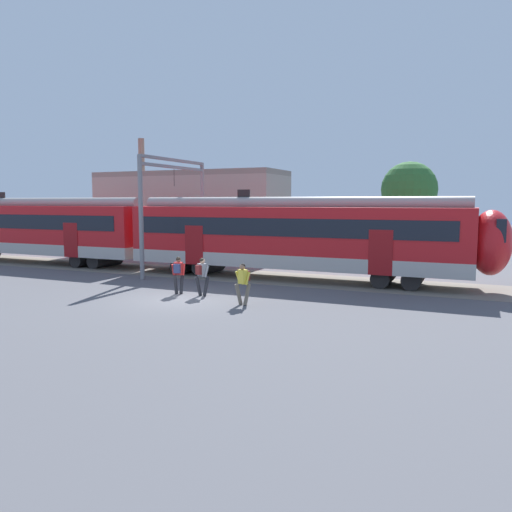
{
  "coord_description": "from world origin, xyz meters",
  "views": [
    {
      "loc": [
        11.22,
        -17.6,
        4.09
      ],
      "look_at": [
        2.04,
        3.16,
        1.6
      ],
      "focal_mm": 35.0,
      "sensor_mm": 36.0,
      "label": 1
    }
  ],
  "objects_px": {
    "commuter_train": "(155,233)",
    "pedestrian_red": "(178,272)",
    "pedestrian_grey": "(202,273)",
    "pedestrian_yellow": "(243,280)"
  },
  "relations": [
    {
      "from": "commuter_train",
      "to": "pedestrian_red",
      "type": "xyz_separation_m",
      "value": [
        5.47,
        -6.06,
        -1.26
      ]
    },
    {
      "from": "commuter_train",
      "to": "pedestrian_grey",
      "type": "bearing_deg",
      "value": -42.3
    },
    {
      "from": "pedestrian_red",
      "to": "pedestrian_grey",
      "type": "height_order",
      "value": "same"
    },
    {
      "from": "pedestrian_grey",
      "to": "pedestrian_yellow",
      "type": "relative_size",
      "value": 1.0
    },
    {
      "from": "pedestrian_red",
      "to": "pedestrian_yellow",
      "type": "relative_size",
      "value": 1.0
    },
    {
      "from": "commuter_train",
      "to": "pedestrian_grey",
      "type": "xyz_separation_m",
      "value": [
        6.66,
        -6.06,
        -1.26
      ]
    },
    {
      "from": "pedestrian_grey",
      "to": "commuter_train",
      "type": "bearing_deg",
      "value": 137.7
    },
    {
      "from": "commuter_train",
      "to": "pedestrian_yellow",
      "type": "distance_m",
      "value": 11.59
    },
    {
      "from": "pedestrian_yellow",
      "to": "pedestrian_red",
      "type": "bearing_deg",
      "value": 164.93
    },
    {
      "from": "pedestrian_yellow",
      "to": "commuter_train",
      "type": "bearing_deg",
      "value": 142.29
    }
  ]
}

